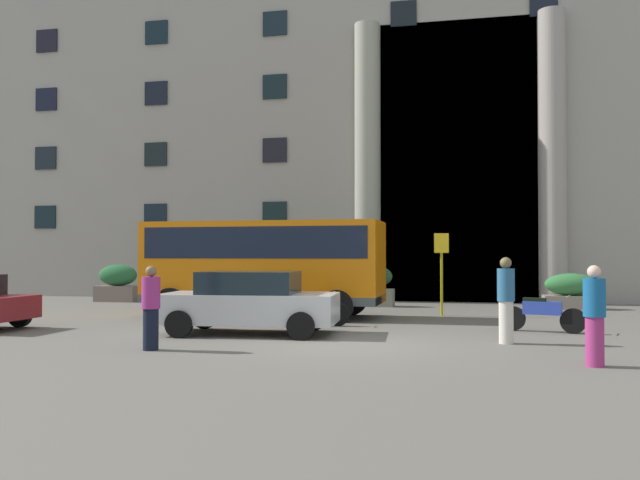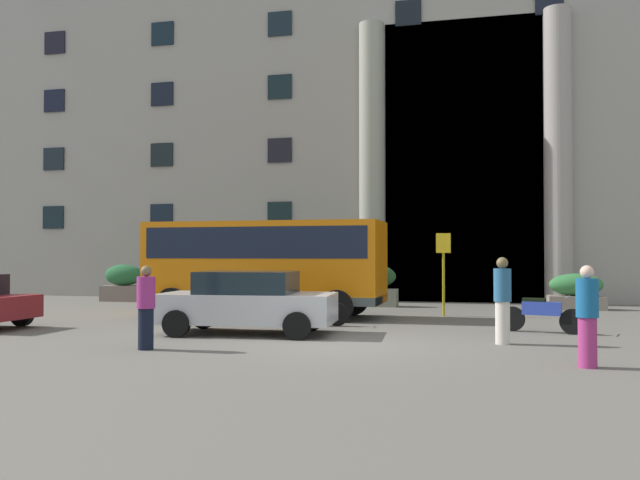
{
  "view_description": "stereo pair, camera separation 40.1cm",
  "coord_description": "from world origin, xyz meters",
  "px_view_note": "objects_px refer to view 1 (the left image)",
  "views": [
    {
      "loc": [
        2.24,
        -13.53,
        1.87
      ],
      "look_at": [
        -1.59,
        4.29,
        2.27
      ],
      "focal_mm": 37.05,
      "sensor_mm": 36.0,
      "label": 1
    },
    {
      "loc": [
        2.63,
        -13.44,
        1.87
      ],
      "look_at": [
        -1.59,
        4.29,
        2.27
      ],
      "focal_mm": 37.05,
      "sensor_mm": 36.0,
      "label": 2
    }
  ],
  "objects_px": {
    "pedestrian_man_red_shirt": "(151,308)",
    "pedestrian_child_trailing": "(594,315)",
    "pedestrian_man_crossing": "(506,300)",
    "hedge_planter_entrance_right": "(571,292)",
    "orange_minibus": "(264,260)",
    "scooter_by_planter": "(309,308)",
    "motorcycle_far_end": "(541,313)",
    "bus_stop_sign": "(442,264)",
    "hedge_planter_far_west": "(254,288)",
    "hedge_planter_entrance_left": "(118,284)",
    "parked_estate_mid": "(250,302)",
    "hedge_planter_far_east": "(365,286)"
  },
  "relations": [
    {
      "from": "bus_stop_sign",
      "to": "scooter_by_planter",
      "type": "bearing_deg",
      "value": -132.43
    },
    {
      "from": "pedestrian_man_red_shirt",
      "to": "pedestrian_child_trailing",
      "type": "height_order",
      "value": "pedestrian_child_trailing"
    },
    {
      "from": "orange_minibus",
      "to": "hedge_planter_entrance_left",
      "type": "distance_m",
      "value": 9.14
    },
    {
      "from": "pedestrian_man_red_shirt",
      "to": "motorcycle_far_end",
      "type": "bearing_deg",
      "value": 171.85
    },
    {
      "from": "hedge_planter_entrance_left",
      "to": "pedestrian_child_trailing",
      "type": "bearing_deg",
      "value": -38.26
    },
    {
      "from": "pedestrian_man_crossing",
      "to": "scooter_by_planter",
      "type": "bearing_deg",
      "value": -34.74
    },
    {
      "from": "pedestrian_man_crossing",
      "to": "pedestrian_man_red_shirt",
      "type": "distance_m",
      "value": 7.28
    },
    {
      "from": "orange_minibus",
      "to": "scooter_by_planter",
      "type": "height_order",
      "value": "orange_minibus"
    },
    {
      "from": "hedge_planter_entrance_right",
      "to": "pedestrian_child_trailing",
      "type": "xyz_separation_m",
      "value": [
        -1.52,
        -12.25,
        0.26
      ]
    },
    {
      "from": "bus_stop_sign",
      "to": "orange_minibus",
      "type": "bearing_deg",
      "value": -163.62
    },
    {
      "from": "motorcycle_far_end",
      "to": "pedestrian_child_trailing",
      "type": "relative_size",
      "value": 1.15
    },
    {
      "from": "hedge_planter_far_west",
      "to": "motorcycle_far_end",
      "type": "relative_size",
      "value": 0.91
    },
    {
      "from": "hedge_planter_far_east",
      "to": "pedestrian_man_red_shirt",
      "type": "xyz_separation_m",
      "value": [
        -2.51,
        -11.8,
        0.08
      ]
    },
    {
      "from": "bus_stop_sign",
      "to": "pedestrian_man_red_shirt",
      "type": "height_order",
      "value": "bus_stop_sign"
    },
    {
      "from": "hedge_planter_far_east",
      "to": "pedestrian_man_crossing",
      "type": "distance_m",
      "value": 10.32
    },
    {
      "from": "pedestrian_man_red_shirt",
      "to": "hedge_planter_entrance_right",
      "type": "bearing_deg",
      "value": -168.12
    },
    {
      "from": "hedge_planter_far_west",
      "to": "scooter_by_planter",
      "type": "height_order",
      "value": "hedge_planter_far_west"
    },
    {
      "from": "hedge_planter_entrance_left",
      "to": "scooter_by_planter",
      "type": "bearing_deg",
      "value": -36.86
    },
    {
      "from": "hedge_planter_far_west",
      "to": "motorcycle_far_end",
      "type": "bearing_deg",
      "value": -37.41
    },
    {
      "from": "orange_minibus",
      "to": "scooter_by_planter",
      "type": "bearing_deg",
      "value": -47.89
    },
    {
      "from": "bus_stop_sign",
      "to": "motorcycle_far_end",
      "type": "height_order",
      "value": "bus_stop_sign"
    },
    {
      "from": "orange_minibus",
      "to": "pedestrian_man_crossing",
      "type": "height_order",
      "value": "orange_minibus"
    },
    {
      "from": "parked_estate_mid",
      "to": "hedge_planter_entrance_right",
      "type": "bearing_deg",
      "value": 42.99
    },
    {
      "from": "orange_minibus",
      "to": "motorcycle_far_end",
      "type": "bearing_deg",
      "value": -16.38
    },
    {
      "from": "orange_minibus",
      "to": "parked_estate_mid",
      "type": "bearing_deg",
      "value": -77.04
    },
    {
      "from": "hedge_planter_far_east",
      "to": "pedestrian_child_trailing",
      "type": "height_order",
      "value": "pedestrian_child_trailing"
    },
    {
      "from": "motorcycle_far_end",
      "to": "pedestrian_man_red_shirt",
      "type": "bearing_deg",
      "value": -132.76
    },
    {
      "from": "pedestrian_child_trailing",
      "to": "scooter_by_planter",
      "type": "bearing_deg",
      "value": 28.69
    },
    {
      "from": "motorcycle_far_end",
      "to": "pedestrian_man_crossing",
      "type": "distance_m",
      "value": 2.54
    },
    {
      "from": "parked_estate_mid",
      "to": "motorcycle_far_end",
      "type": "xyz_separation_m",
      "value": [
        6.74,
        1.85,
        -0.29
      ]
    },
    {
      "from": "hedge_planter_far_west",
      "to": "pedestrian_man_red_shirt",
      "type": "relative_size",
      "value": 1.08
    },
    {
      "from": "hedge_planter_far_east",
      "to": "scooter_by_planter",
      "type": "xyz_separation_m",
      "value": [
        -0.49,
        -6.82,
        -0.29
      ]
    },
    {
      "from": "orange_minibus",
      "to": "motorcycle_far_end",
      "type": "distance_m",
      "value": 8.1
    },
    {
      "from": "hedge_planter_entrance_left",
      "to": "pedestrian_child_trailing",
      "type": "xyz_separation_m",
      "value": [
        15.56,
        -12.28,
        0.14
      ]
    },
    {
      "from": "orange_minibus",
      "to": "bus_stop_sign",
      "type": "height_order",
      "value": "orange_minibus"
    },
    {
      "from": "pedestrian_man_crossing",
      "to": "hedge_planter_entrance_left",
      "type": "bearing_deg",
      "value": -41.03
    },
    {
      "from": "orange_minibus",
      "to": "hedge_planter_far_west",
      "type": "distance_m",
      "value": 5.44
    },
    {
      "from": "hedge_planter_entrance_right",
      "to": "pedestrian_child_trailing",
      "type": "relative_size",
      "value": 1.09
    },
    {
      "from": "pedestrian_man_crossing",
      "to": "hedge_planter_entrance_right",
      "type": "bearing_deg",
      "value": -113.18
    },
    {
      "from": "bus_stop_sign",
      "to": "hedge_planter_entrance_right",
      "type": "distance_m",
      "value": 5.58
    },
    {
      "from": "bus_stop_sign",
      "to": "pedestrian_man_crossing",
      "type": "bearing_deg",
      "value": -76.28
    },
    {
      "from": "hedge_planter_far_east",
      "to": "pedestrian_man_red_shirt",
      "type": "relative_size",
      "value": 1.27
    },
    {
      "from": "hedge_planter_far_east",
      "to": "parked_estate_mid",
      "type": "height_order",
      "value": "hedge_planter_far_east"
    },
    {
      "from": "orange_minibus",
      "to": "scooter_by_planter",
      "type": "xyz_separation_m",
      "value": [
        1.87,
        -2.12,
        -1.23
      ]
    },
    {
      "from": "hedge_planter_entrance_right",
      "to": "motorcycle_far_end",
      "type": "height_order",
      "value": "hedge_planter_entrance_right"
    },
    {
      "from": "motorcycle_far_end",
      "to": "pedestrian_child_trailing",
      "type": "distance_m",
      "value": 4.97
    },
    {
      "from": "orange_minibus",
      "to": "bus_stop_sign",
      "type": "xyz_separation_m",
      "value": [
        5.2,
        1.53,
        -0.13
      ]
    },
    {
      "from": "bus_stop_sign",
      "to": "hedge_planter_far_west",
      "type": "height_order",
      "value": "bus_stop_sign"
    },
    {
      "from": "orange_minibus",
      "to": "pedestrian_man_red_shirt",
      "type": "xyz_separation_m",
      "value": [
        -0.15,
        -7.1,
        -0.86
      ]
    },
    {
      "from": "scooter_by_planter",
      "to": "bus_stop_sign",
      "type": "bearing_deg",
      "value": 42.3
    }
  ]
}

